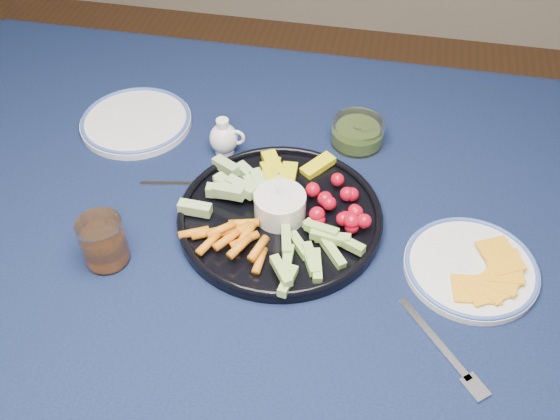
% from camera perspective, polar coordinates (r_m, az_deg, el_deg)
% --- Properties ---
extents(dining_table, '(1.67, 1.07, 0.75)m').
position_cam_1_polar(dining_table, '(1.18, -0.10, -3.12)').
color(dining_table, '#472F17').
rests_on(dining_table, ground).
extents(crudite_platter, '(0.36, 0.36, 0.11)m').
position_cam_1_polar(crudite_platter, '(1.08, -0.13, -0.29)').
color(crudite_platter, black).
rests_on(crudite_platter, dining_table).
extents(creamer_pitcher, '(0.07, 0.06, 0.08)m').
position_cam_1_polar(creamer_pitcher, '(1.22, -5.13, 6.57)').
color(creamer_pitcher, white).
rests_on(creamer_pitcher, dining_table).
extents(pickle_bowl, '(0.10, 0.10, 0.05)m').
position_cam_1_polar(pickle_bowl, '(1.25, 7.08, 6.93)').
color(pickle_bowl, white).
rests_on(pickle_bowl, dining_table).
extents(cheese_plate, '(0.22, 0.22, 0.03)m').
position_cam_1_polar(cheese_plate, '(1.06, 17.09, -4.93)').
color(cheese_plate, white).
rests_on(cheese_plate, dining_table).
extents(juice_tumbler, '(0.07, 0.07, 0.09)m').
position_cam_1_polar(juice_tumbler, '(1.05, -15.79, -3.00)').
color(juice_tumbler, white).
rests_on(juice_tumbler, dining_table).
extents(fork_left, '(0.15, 0.04, 0.00)m').
position_cam_1_polar(fork_left, '(1.17, -8.51, 2.37)').
color(fork_left, silver).
rests_on(fork_left, dining_table).
extents(fork_right, '(0.14, 0.16, 0.00)m').
position_cam_1_polar(fork_right, '(0.96, 15.09, -12.69)').
color(fork_right, silver).
rests_on(fork_right, dining_table).
extents(side_plate_extra, '(0.23, 0.23, 0.02)m').
position_cam_1_polar(side_plate_extra, '(1.33, -13.03, 7.92)').
color(side_plate_extra, white).
rests_on(side_plate_extra, dining_table).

